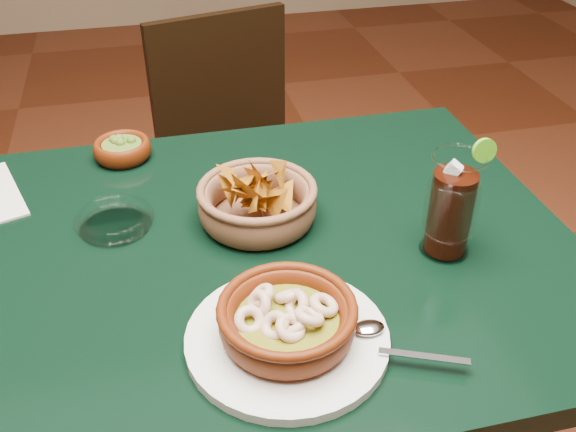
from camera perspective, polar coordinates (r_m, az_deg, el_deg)
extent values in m
cube|color=black|center=(1.02, -7.94, -4.11)|extent=(1.20, 0.80, 0.04)
cylinder|color=black|center=(1.63, 10.82, -4.28)|extent=(0.06, 0.06, 0.71)
cube|color=black|center=(1.73, -3.31, 1.95)|extent=(0.49, 0.49, 0.04)
cylinder|color=black|center=(1.69, -5.91, -8.47)|extent=(0.03, 0.03, 0.43)
cylinder|color=black|center=(1.80, 4.20, -5.03)|extent=(0.03, 0.03, 0.43)
cylinder|color=black|center=(1.94, -9.84, -2.24)|extent=(0.03, 0.03, 0.43)
cylinder|color=black|center=(2.04, -0.78, 0.41)|extent=(0.03, 0.03, 0.43)
cube|color=black|center=(1.77, -6.07, 10.99)|extent=(0.38, 0.12, 0.42)
cylinder|color=silver|center=(0.85, -0.07, -10.84)|extent=(0.27, 0.27, 0.01)
cylinder|color=#491705|center=(0.84, -0.08, -10.31)|extent=(0.16, 0.16, 0.01)
torus|color=#491705|center=(0.83, -0.08, -9.30)|extent=(0.20, 0.20, 0.04)
torus|color=#491705|center=(0.81, -0.08, -8.20)|extent=(0.18, 0.18, 0.01)
cylinder|color=#626115|center=(0.83, -0.08, -9.23)|extent=(0.14, 0.14, 0.01)
torus|color=beige|center=(0.83, 3.21, -7.90)|extent=(0.05, 0.05, 0.03)
torus|color=beige|center=(0.83, 0.74, -7.92)|extent=(0.04, 0.05, 0.04)
torus|color=beige|center=(0.85, 0.03, -7.11)|extent=(0.04, 0.04, 0.04)
torus|color=beige|center=(0.85, -2.39, -7.12)|extent=(0.05, 0.05, 0.05)
torus|color=beige|center=(0.83, -2.64, -7.87)|extent=(0.05, 0.05, 0.04)
torus|color=beige|center=(0.82, -3.44, -9.25)|extent=(0.05, 0.05, 0.04)
torus|color=beige|center=(0.81, -1.19, -9.73)|extent=(0.05, 0.05, 0.04)
torus|color=beige|center=(0.80, 0.23, -9.93)|extent=(0.06, 0.05, 0.04)
torus|color=beige|center=(0.81, 0.41, -9.55)|extent=(0.06, 0.06, 0.03)
torus|color=beige|center=(0.81, 1.90, -8.92)|extent=(0.06, 0.06, 0.04)
cube|color=silver|center=(0.83, 12.01, -12.11)|extent=(0.11, 0.05, 0.00)
ellipsoid|color=silver|center=(0.85, 7.18, -9.83)|extent=(0.04, 0.03, 0.01)
cylinder|color=brown|center=(1.07, -2.69, -0.21)|extent=(0.17, 0.17, 0.01)
torus|color=brown|center=(1.05, -2.73, 1.03)|extent=(0.23, 0.23, 0.06)
torus|color=brown|center=(1.04, -2.77, 2.35)|extent=(0.20, 0.20, 0.01)
cone|color=#9F6012|center=(1.03, -2.74, 2.33)|extent=(0.07, 0.08, 0.07)
cone|color=#9F6012|center=(1.07, -2.14, 1.50)|extent=(0.10, 0.08, 0.07)
cone|color=#9F6012|center=(1.00, -3.86, 2.41)|extent=(0.07, 0.07, 0.09)
cone|color=#9F6012|center=(1.05, -2.71, 2.03)|extent=(0.07, 0.07, 0.06)
cone|color=#9F6012|center=(1.05, -2.31, 1.29)|extent=(0.02, 0.09, 0.09)
cone|color=#9F6012|center=(1.07, -0.58, 1.80)|extent=(0.10, 0.08, 0.06)
cone|color=#9F6012|center=(1.05, -2.46, 1.37)|extent=(0.10, 0.07, 0.08)
cone|color=#9F6012|center=(1.04, -5.07, 3.64)|extent=(0.05, 0.08, 0.07)
cone|color=#9F6012|center=(1.05, -5.20, 2.47)|extent=(0.06, 0.07, 0.07)
cone|color=#9F6012|center=(1.05, -0.66, 4.00)|extent=(0.06, 0.08, 0.09)
cone|color=#9F6012|center=(1.03, -2.85, 3.36)|extent=(0.04, 0.10, 0.10)
cone|color=#9F6012|center=(1.01, -4.77, 2.48)|extent=(0.10, 0.08, 0.07)
cone|color=#9F6012|center=(1.04, -2.75, 1.65)|extent=(0.09, 0.10, 0.05)
cone|color=#9F6012|center=(1.00, -3.08, 1.34)|extent=(0.04, 0.10, 0.10)
cone|color=#9F6012|center=(1.03, -1.35, 1.35)|extent=(0.08, 0.07, 0.10)
cone|color=#9F6012|center=(1.04, -2.08, 3.58)|extent=(0.08, 0.07, 0.06)
cone|color=#9F6012|center=(1.03, -2.47, 3.45)|extent=(0.04, 0.09, 0.09)
cone|color=#9F6012|center=(1.01, -4.02, 2.57)|extent=(0.09, 0.10, 0.06)
cone|color=#9F6012|center=(1.04, -4.06, 2.79)|extent=(0.06, 0.09, 0.07)
cone|color=#9F6012|center=(1.05, -2.56, 1.71)|extent=(0.08, 0.04, 0.07)
cone|color=#9F6012|center=(1.04, -3.46, 2.20)|extent=(0.07, 0.08, 0.10)
cone|color=#9F6012|center=(1.03, -2.04, 1.64)|extent=(0.10, 0.08, 0.07)
cylinder|color=#491705|center=(1.29, -14.40, 5.12)|extent=(0.09, 0.09, 0.01)
torus|color=#491705|center=(1.28, -14.51, 5.82)|extent=(0.13, 0.13, 0.04)
cylinder|color=#355115|center=(1.27, -14.55, 6.07)|extent=(0.08, 0.08, 0.01)
sphere|color=#355115|center=(1.28, -15.05, 6.43)|extent=(0.02, 0.02, 0.02)
sphere|color=#355115|center=(1.27, -14.67, 6.31)|extent=(0.02, 0.02, 0.02)
sphere|color=#355115|center=(1.29, -15.22, 6.55)|extent=(0.02, 0.02, 0.02)
sphere|color=#355115|center=(1.29, -14.77, 6.65)|extent=(0.02, 0.02, 0.02)
sphere|color=#355115|center=(1.28, -13.76, 6.53)|extent=(0.02, 0.02, 0.02)
cylinder|color=white|center=(1.03, 13.69, -2.79)|extent=(0.08, 0.08, 0.01)
torus|color=white|center=(0.99, 14.32, 0.95)|extent=(0.17, 0.17, 0.09)
cylinder|color=black|center=(0.99, 14.21, 0.30)|extent=(0.07, 0.07, 0.13)
cube|color=silver|center=(0.96, 14.50, 4.04)|extent=(0.03, 0.03, 0.03)
cube|color=silver|center=(0.98, 15.23, 2.65)|extent=(0.03, 0.03, 0.02)
cube|color=silver|center=(0.97, 14.44, 3.35)|extent=(0.03, 0.03, 0.03)
torus|color=white|center=(0.95, 15.02, 5.08)|extent=(0.08, 0.08, 0.00)
cylinder|color=#4CA318|center=(0.96, 17.06, 5.59)|extent=(0.04, 0.01, 0.04)
cylinder|color=white|center=(1.09, -15.08, -0.81)|extent=(0.12, 0.12, 0.01)
torus|color=white|center=(1.08, -15.19, -0.22)|extent=(0.14, 0.14, 0.03)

